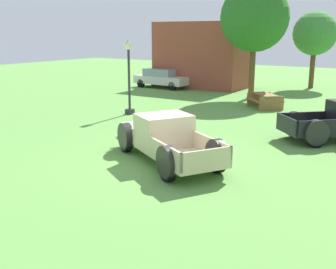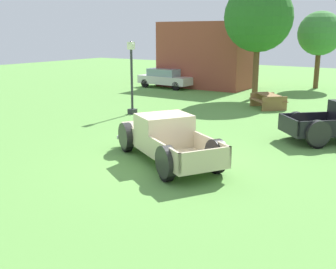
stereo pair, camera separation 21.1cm
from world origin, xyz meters
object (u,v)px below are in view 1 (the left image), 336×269
oak_tree_center (315,34)px  picnic_table (265,99)px  pickup_truck_foreground (163,138)px  oak_tree_west (255,18)px  sedan_distant_a (162,78)px  lamp_post_near (129,76)px

oak_tree_center → picnic_table: bearing=-89.3°
pickup_truck_foreground → oak_tree_west: oak_tree_west is taller
sedan_distant_a → pickup_truck_foreground: bearing=-56.0°
sedan_distant_a → picnic_table: (9.48, -4.00, -0.25)m
pickup_truck_foreground → lamp_post_near: size_ratio=1.39×
pickup_truck_foreground → oak_tree_center: 21.13m
oak_tree_west → pickup_truck_foreground: bearing=-79.6°
pickup_truck_foreground → picnic_table: pickup_truck_foreground is taller
picnic_table → oak_tree_west: bearing=124.2°
sedan_distant_a → picnic_table: bearing=-22.9°
oak_tree_center → oak_tree_west: bearing=-104.8°
lamp_post_near → oak_tree_west: bearing=69.0°
oak_tree_center → pickup_truck_foreground: bearing=-88.2°
pickup_truck_foreground → oak_tree_center: bearing=91.8°
pickup_truck_foreground → lamp_post_near: lamp_post_near is taller
lamp_post_near → picnic_table: bearing=46.1°
pickup_truck_foreground → sedan_distant_a: bearing=124.0°
pickup_truck_foreground → lamp_post_near: 8.01m
sedan_distant_a → oak_tree_center: 11.58m
sedan_distant_a → oak_tree_west: size_ratio=0.62×
sedan_distant_a → oak_tree_center: bearing=32.7°
oak_tree_west → oak_tree_center: 7.39m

